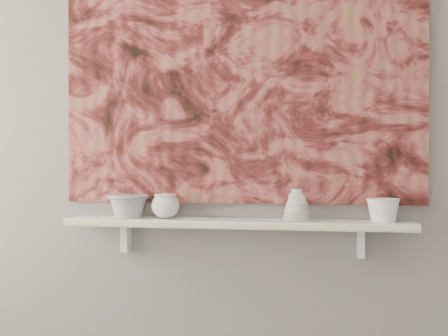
% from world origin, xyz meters
% --- Properties ---
extents(wall_back, '(3.60, 0.00, 3.60)m').
position_xyz_m(wall_back, '(0.00, 1.60, 1.35)').
color(wall_back, gray).
rests_on(wall_back, floor).
extents(shelf, '(1.40, 0.18, 0.03)m').
position_xyz_m(shelf, '(0.00, 1.51, 0.92)').
color(shelf, white).
rests_on(shelf, wall_back).
extents(shelf_stripe, '(1.40, 0.01, 0.02)m').
position_xyz_m(shelf_stripe, '(0.00, 1.41, 0.92)').
color(shelf_stripe, beige).
rests_on(shelf_stripe, shelf).
extents(bracket_left, '(0.03, 0.06, 0.12)m').
position_xyz_m(bracket_left, '(-0.49, 1.57, 0.84)').
color(bracket_left, white).
rests_on(bracket_left, wall_back).
extents(bracket_right, '(0.03, 0.06, 0.12)m').
position_xyz_m(bracket_right, '(0.49, 1.57, 0.84)').
color(bracket_right, white).
rests_on(bracket_right, wall_back).
extents(painting, '(1.50, 0.02, 1.10)m').
position_xyz_m(painting, '(0.00, 1.59, 1.54)').
color(painting, maroon).
rests_on(painting, wall_back).
extents(house_motif, '(0.09, 0.00, 0.08)m').
position_xyz_m(house_motif, '(0.45, 1.57, 1.23)').
color(house_motif, black).
rests_on(house_motif, painting).
extents(bowl_grey, '(0.20, 0.20, 0.10)m').
position_xyz_m(bowl_grey, '(-0.46, 1.51, 0.98)').
color(bowl_grey, '#969694').
rests_on(bowl_grey, shelf).
extents(cup_cream, '(0.12, 0.12, 0.10)m').
position_xyz_m(cup_cream, '(-0.30, 1.51, 0.98)').
color(cup_cream, beige).
rests_on(cup_cream, shelf).
extents(bell_vessel, '(0.13, 0.13, 0.13)m').
position_xyz_m(bell_vessel, '(0.24, 1.51, 0.99)').
color(bell_vessel, beige).
rests_on(bell_vessel, shelf).
extents(bowl_white, '(0.15, 0.15, 0.09)m').
position_xyz_m(bowl_white, '(0.57, 1.51, 0.98)').
color(bowl_white, white).
rests_on(bowl_white, shelf).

